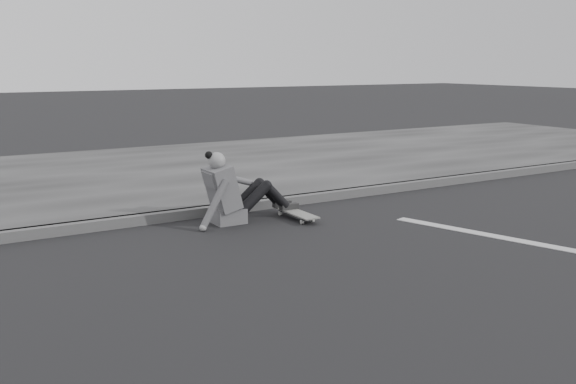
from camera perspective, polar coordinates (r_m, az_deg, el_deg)
ground at (r=6.10m, az=5.86°, el=-6.59°), size 80.00×80.00×0.00m
curb at (r=8.22m, az=-4.89°, el=-1.40°), size 24.00×0.16×0.12m
sidewalk at (r=10.97m, az=-11.81°, el=1.64°), size 24.00×6.00×0.12m
skateboard at (r=7.85m, az=0.71°, el=-1.89°), size 0.20×0.78×0.09m
seated_woman at (r=7.66m, az=-4.94°, el=-0.06°), size 1.38×0.46×0.88m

